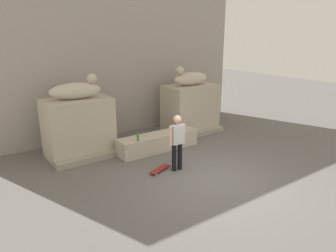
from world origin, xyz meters
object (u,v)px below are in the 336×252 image
bottle_red (179,124)px  skater (177,140)px  bottle_green (138,138)px  statue_reclining_left (76,90)px  skateboard (160,169)px  statue_reclining_right (190,78)px

bottle_red → skater: bearing=-128.5°
bottle_red → bottle_green: bearing=-166.3°
skater → bottle_green: bearing=110.9°
statue_reclining_left → skateboard: 3.65m
bottle_red → statue_reclining_left: bearing=165.0°
skater → bottle_green: 1.54m
skateboard → bottle_red: bottle_red is taller
statue_reclining_right → bottle_green: 3.83m
statue_reclining_left → bottle_red: (3.39, -0.91, -1.47)m
skateboard → bottle_red: bearing=20.1°
statue_reclining_left → skater: size_ratio=1.00×
statue_reclining_left → skater: bearing=-48.9°
skateboard → skater: bearing=-44.9°
skater → statue_reclining_left: bearing=125.7°
statue_reclining_right → bottle_green: statue_reclining_right is taller
statue_reclining_left → skateboard: (1.39, -2.64, -2.10)m
statue_reclining_left → skater: 3.61m
statue_reclining_left → statue_reclining_right: (4.62, 0.00, 0.00)m
statue_reclining_left → bottle_green: 2.46m
statue_reclining_right → bottle_green: size_ratio=5.91×
skater → bottle_red: bearing=54.2°
skateboard → bottle_red: size_ratio=2.91×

